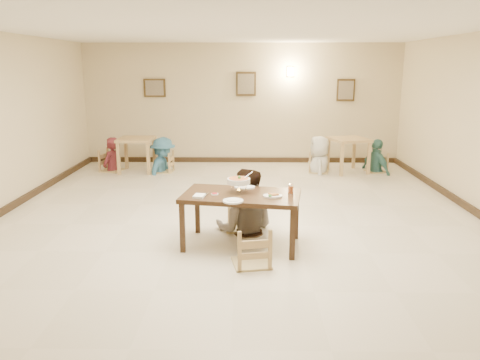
{
  "coord_description": "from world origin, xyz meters",
  "views": [
    {
      "loc": [
        0.15,
        -6.97,
        2.43
      ],
      "look_at": [
        0.03,
        -0.21,
        0.78
      ],
      "focal_mm": 35.0,
      "sensor_mm": 36.0,
      "label": 1
    }
  ],
  "objects_px": {
    "main_table": "(241,199)",
    "bg_chair_lr": "(163,153)",
    "main_diner": "(245,169)",
    "bg_diner_d": "(378,139)",
    "bg_chair_rr": "(377,154)",
    "bg_diner_a": "(110,137)",
    "curry_warmer": "(239,181)",
    "drink_glass": "(291,189)",
    "bg_chair_rl": "(319,153)",
    "bg_diner_c": "(320,136)",
    "bg_table_right": "(349,144)",
    "chair_near": "(252,228)",
    "bg_table_left": "(136,144)",
    "bg_diner_b": "(162,137)",
    "chair_far": "(242,196)",
    "bg_chair_ll": "(111,151)"
  },
  "relations": [
    {
      "from": "bg_diner_b",
      "to": "bg_chair_rl",
      "type": "bearing_deg",
      "value": -73.59
    },
    {
      "from": "main_diner",
      "to": "bg_diner_d",
      "type": "height_order",
      "value": "main_diner"
    },
    {
      "from": "bg_chair_rl",
      "to": "chair_near",
      "type": "bearing_deg",
      "value": 175.62
    },
    {
      "from": "chair_near",
      "to": "bg_chair_lr",
      "type": "distance_m",
      "value": 5.64
    },
    {
      "from": "main_table",
      "to": "bg_chair_lr",
      "type": "xyz_separation_m",
      "value": [
        -1.9,
        4.6,
        -0.2
      ]
    },
    {
      "from": "bg_table_left",
      "to": "bg_diner_a",
      "type": "bearing_deg",
      "value": 174.91
    },
    {
      "from": "bg_chair_ll",
      "to": "bg_chair_rr",
      "type": "bearing_deg",
      "value": -76.41
    },
    {
      "from": "bg_table_right",
      "to": "main_table",
      "type": "bearing_deg",
      "value": -117.61
    },
    {
      "from": "curry_warmer",
      "to": "drink_glass",
      "type": "xyz_separation_m",
      "value": [
        0.71,
        -0.04,
        -0.1
      ]
    },
    {
      "from": "bg_diner_a",
      "to": "bg_diner_b",
      "type": "relative_size",
      "value": 0.98
    },
    {
      "from": "curry_warmer",
      "to": "bg_diner_a",
      "type": "relative_size",
      "value": 0.22
    },
    {
      "from": "main_diner",
      "to": "bg_table_left",
      "type": "height_order",
      "value": "main_diner"
    },
    {
      "from": "chair_far",
      "to": "bg_chair_rl",
      "type": "bearing_deg",
      "value": 63.9
    },
    {
      "from": "chair_far",
      "to": "bg_diner_d",
      "type": "xyz_separation_m",
      "value": [
        3.12,
        4.01,
        0.27
      ]
    },
    {
      "from": "bg_chair_rr",
      "to": "main_table",
      "type": "bearing_deg",
      "value": -49.66
    },
    {
      "from": "bg_chair_rr",
      "to": "bg_diner_b",
      "type": "relative_size",
      "value": 0.53
    },
    {
      "from": "bg_chair_rl",
      "to": "bg_diner_a",
      "type": "distance_m",
      "value": 4.92
    },
    {
      "from": "main_table",
      "to": "chair_near",
      "type": "bearing_deg",
      "value": -69.13
    },
    {
      "from": "bg_chair_ll",
      "to": "bg_diner_d",
      "type": "height_order",
      "value": "bg_diner_d"
    },
    {
      "from": "chair_far",
      "to": "main_diner",
      "type": "distance_m",
      "value": 0.46
    },
    {
      "from": "chair_near",
      "to": "bg_table_left",
      "type": "xyz_separation_m",
      "value": [
        -2.66,
        5.29,
        0.18
      ]
    },
    {
      "from": "bg_table_right",
      "to": "bg_diner_b",
      "type": "relative_size",
      "value": 0.61
    },
    {
      "from": "drink_glass",
      "to": "bg_chair_rl",
      "type": "bearing_deg",
      "value": 76.76
    },
    {
      "from": "bg_chair_rr",
      "to": "bg_diner_a",
      "type": "relative_size",
      "value": 0.54
    },
    {
      "from": "bg_chair_rl",
      "to": "bg_diner_c",
      "type": "height_order",
      "value": "bg_diner_c"
    },
    {
      "from": "main_table",
      "to": "bg_diner_c",
      "type": "xyz_separation_m",
      "value": [
        1.76,
        4.64,
        0.19
      ]
    },
    {
      "from": "bg_chair_lr",
      "to": "bg_chair_rr",
      "type": "distance_m",
      "value": 5.02
    },
    {
      "from": "bg_diner_d",
      "to": "chair_near",
      "type": "bearing_deg",
      "value": 125.36
    },
    {
      "from": "bg_diner_a",
      "to": "bg_diner_b",
      "type": "height_order",
      "value": "bg_diner_b"
    },
    {
      "from": "curry_warmer",
      "to": "bg_table_left",
      "type": "distance_m",
      "value": 5.22
    },
    {
      "from": "curry_warmer",
      "to": "main_diner",
      "type": "bearing_deg",
      "value": 81.02
    },
    {
      "from": "bg_chair_rl",
      "to": "bg_diner_c",
      "type": "relative_size",
      "value": 0.55
    },
    {
      "from": "bg_diner_a",
      "to": "drink_glass",
      "type": "bearing_deg",
      "value": 55.86
    },
    {
      "from": "bg_table_right",
      "to": "bg_diner_b",
      "type": "height_order",
      "value": "bg_diner_b"
    },
    {
      "from": "main_table",
      "to": "bg_chair_lr",
      "type": "height_order",
      "value": "bg_chair_lr"
    },
    {
      "from": "bg_table_left",
      "to": "bg_diner_b",
      "type": "xyz_separation_m",
      "value": [
        0.62,
        -0.03,
        0.16
      ]
    },
    {
      "from": "chair_far",
      "to": "bg_chair_lr",
      "type": "height_order",
      "value": "chair_far"
    },
    {
      "from": "bg_chair_rr",
      "to": "bg_diner_c",
      "type": "xyz_separation_m",
      "value": [
        -1.36,
        -0.05,
        0.42
      ]
    },
    {
      "from": "chair_near",
      "to": "main_diner",
      "type": "bearing_deg",
      "value": -96.89
    },
    {
      "from": "bg_chair_rr",
      "to": "curry_warmer",
      "type": "bearing_deg",
      "value": -50.27
    },
    {
      "from": "drink_glass",
      "to": "bg_table_right",
      "type": "distance_m",
      "value": 4.98
    },
    {
      "from": "main_table",
      "to": "bg_chair_ll",
      "type": "distance_m",
      "value": 5.65
    },
    {
      "from": "chair_far",
      "to": "bg_chair_rl",
      "type": "xyz_separation_m",
      "value": [
        1.76,
        3.96,
        -0.05
      ]
    },
    {
      "from": "main_diner",
      "to": "bg_table_right",
      "type": "bearing_deg",
      "value": -114.23
    },
    {
      "from": "bg_table_right",
      "to": "bg_chair_rl",
      "type": "relative_size",
      "value": 1.08
    },
    {
      "from": "drink_glass",
      "to": "bg_chair_rl",
      "type": "height_order",
      "value": "bg_chair_rl"
    },
    {
      "from": "bg_chair_rr",
      "to": "bg_diner_a",
      "type": "height_order",
      "value": "bg_diner_a"
    },
    {
      "from": "bg_chair_lr",
      "to": "bg_chair_rl",
      "type": "distance_m",
      "value": 3.67
    },
    {
      "from": "main_table",
      "to": "bg_diner_d",
      "type": "relative_size",
      "value": 1.09
    },
    {
      "from": "bg_chair_ll",
      "to": "bg_diner_c",
      "type": "xyz_separation_m",
      "value": [
        4.91,
        -0.04,
        0.36
      ]
    }
  ]
}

